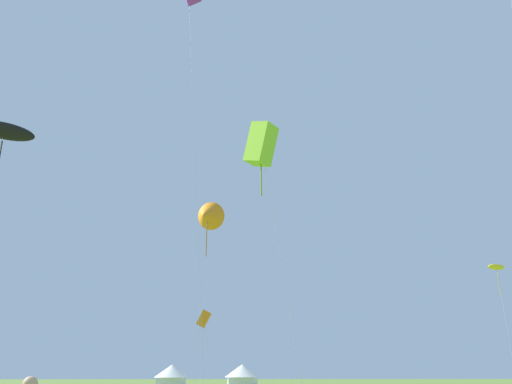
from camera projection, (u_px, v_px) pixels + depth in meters
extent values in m
cylinder|color=#B2B2B7|center=(195.00, 166.00, 37.44)|extent=(2.35, 0.95, 31.52)
cube|color=orange|center=(204.00, 319.00, 59.07)|extent=(1.73, 1.12, 2.01)
cylinder|color=#B2B2B7|center=(208.00, 354.00, 57.63)|extent=(1.29, 0.55, 7.63)
ellipsoid|color=yellow|center=(496.00, 267.00, 51.93)|extent=(2.21, 1.43, 0.74)
cylinder|color=#A79518|center=(499.00, 284.00, 51.39)|extent=(0.05, 0.05, 2.52)
cylinder|color=#B2B2B7|center=(507.00, 327.00, 48.97)|extent=(0.91, 2.16, 11.76)
ellipsoid|color=black|center=(4.00, 131.00, 37.32)|extent=(4.47, 3.42, 1.42)
cube|color=#99DB2D|center=(261.00, 144.00, 23.92)|extent=(1.66, 1.60, 2.05)
cylinder|color=olive|center=(261.00, 175.00, 23.43)|extent=(0.06, 0.06, 1.96)
cylinder|color=#B2B2B7|center=(282.00, 269.00, 21.59)|extent=(1.66, 1.07, 11.65)
cone|color=orange|center=(207.00, 215.00, 46.72)|extent=(3.28, 3.33, 2.94)
cylinder|color=#A75C11|center=(206.00, 239.00, 46.00)|extent=(0.08, 0.08, 3.04)
cylinder|color=#B2B2B7|center=(200.00, 300.00, 43.74)|extent=(0.67, 1.05, 15.09)
sphere|color=tan|center=(30.00, 384.00, 7.89)|extent=(0.22, 0.22, 0.22)
cube|color=white|center=(171.00, 383.00, 66.44)|extent=(3.58, 3.58, 1.34)
cone|color=white|center=(172.00, 371.00, 66.92)|extent=(4.47, 4.47, 1.57)
cube|color=white|center=(242.00, 383.00, 67.13)|extent=(3.63, 3.63, 1.36)
cone|color=white|center=(242.00, 371.00, 67.61)|extent=(4.54, 4.54, 1.59)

